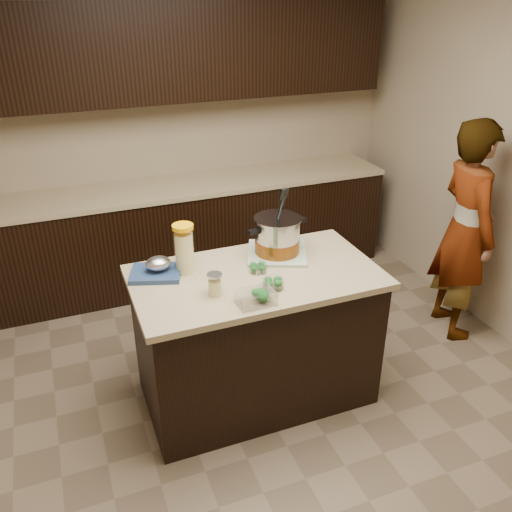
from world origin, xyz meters
The scene contains 13 objects.
ground_plane centered at (0.00, 0.00, 0.00)m, with size 4.00×4.00×0.00m, color brown.
room_shell centered at (0.00, 0.00, 1.71)m, with size 4.04×4.04×2.72m.
back_cabinets centered at (0.00, 1.74, 0.94)m, with size 3.60×0.63×2.33m.
island centered at (0.00, 0.00, 0.45)m, with size 1.46×0.81×0.90m.
dish_towel centered at (0.22, 0.19, 0.91)m, with size 0.36×0.36×0.02m, color #679161.
stock_pot centered at (0.22, 0.19, 1.02)m, with size 0.41×0.34×0.42m.
lemonade_pitcher centered at (-0.38, 0.18, 1.04)m, with size 0.15×0.15×0.30m.
mason_jar centered at (-0.29, -0.13, 0.96)m, with size 0.09×0.09×0.14m.
broccoli_tub_left centered at (0.02, 0.03, 0.92)m, with size 0.12×0.12×0.05m.
broccoli_tub_right centered at (0.03, -0.18, 0.93)m, with size 0.14×0.14×0.06m.
broccoli_tub_rect centered at (-0.12, -0.30, 0.93)m, with size 0.21×0.16×0.07m.
blue_tray centered at (-0.54, 0.20, 0.94)m, with size 0.34×0.31×0.11m.
person centered at (1.70, 0.18, 0.82)m, with size 0.60×0.39×1.64m, color gray.
Camera 1 is at (-1.01, -2.60, 2.45)m, focal length 38.00 mm.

